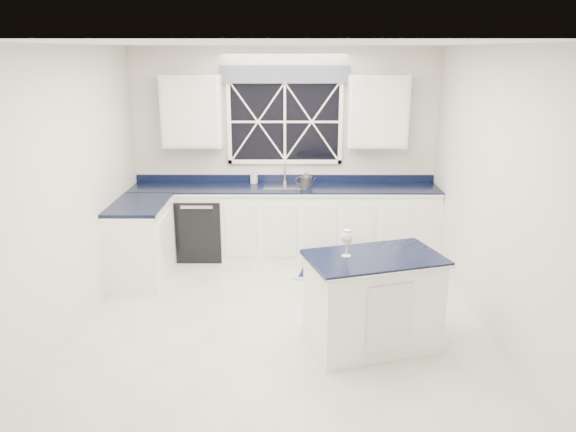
{
  "coord_description": "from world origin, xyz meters",
  "views": [
    {
      "loc": [
        0.07,
        -5.12,
        2.65
      ],
      "look_at": [
        0.05,
        0.4,
        1.01
      ],
      "focal_mm": 35.0,
      "sensor_mm": 36.0,
      "label": 1
    }
  ],
  "objects_px": {
    "faucet": "(285,172)",
    "island": "(373,301)",
    "wine_glass": "(347,238)",
    "soap_bottle": "(254,177)",
    "kettle": "(306,180)",
    "dishwasher": "(202,226)"
  },
  "relations": [
    {
      "from": "faucet",
      "to": "soap_bottle",
      "type": "height_order",
      "value": "faucet"
    },
    {
      "from": "island",
      "to": "wine_glass",
      "type": "xyz_separation_m",
      "value": [
        -0.26,
        -0.01,
        0.61
      ]
    },
    {
      "from": "faucet",
      "to": "island",
      "type": "distance_m",
      "value": 2.78
    },
    {
      "from": "wine_glass",
      "to": "faucet",
      "type": "bearing_deg",
      "value": 102.51
    },
    {
      "from": "dishwasher",
      "to": "soap_bottle",
      "type": "bearing_deg",
      "value": 17.66
    },
    {
      "from": "faucet",
      "to": "soap_bottle",
      "type": "bearing_deg",
      "value": 176.42
    },
    {
      "from": "island",
      "to": "soap_bottle",
      "type": "distance_m",
      "value": 2.94
    },
    {
      "from": "island",
      "to": "soap_bottle",
      "type": "xyz_separation_m",
      "value": [
        -1.24,
        2.6,
        0.59
      ]
    },
    {
      "from": "faucet",
      "to": "island",
      "type": "bearing_deg",
      "value": -72.15
    },
    {
      "from": "dishwasher",
      "to": "island",
      "type": "bearing_deg",
      "value": -50.95
    },
    {
      "from": "dishwasher",
      "to": "kettle",
      "type": "distance_m",
      "value": 1.51
    },
    {
      "from": "wine_glass",
      "to": "soap_bottle",
      "type": "xyz_separation_m",
      "value": [
        -0.98,
        2.6,
        -0.02
      ]
    },
    {
      "from": "island",
      "to": "kettle",
      "type": "xyz_separation_m",
      "value": [
        -0.55,
        2.4,
        0.58
      ]
    },
    {
      "from": "kettle",
      "to": "dishwasher",
      "type": "bearing_deg",
      "value": -169.26
    },
    {
      "from": "wine_glass",
      "to": "soap_bottle",
      "type": "height_order",
      "value": "wine_glass"
    },
    {
      "from": "faucet",
      "to": "kettle",
      "type": "xyz_separation_m",
      "value": [
        0.27,
        -0.17,
        -0.07
      ]
    },
    {
      "from": "faucet",
      "to": "soap_bottle",
      "type": "relative_size",
      "value": 1.68
    },
    {
      "from": "wine_glass",
      "to": "soap_bottle",
      "type": "bearing_deg",
      "value": 110.64
    },
    {
      "from": "dishwasher",
      "to": "faucet",
      "type": "bearing_deg",
      "value": 10.02
    },
    {
      "from": "faucet",
      "to": "kettle",
      "type": "height_order",
      "value": "faucet"
    },
    {
      "from": "dishwasher",
      "to": "soap_bottle",
      "type": "relative_size",
      "value": 4.55
    },
    {
      "from": "kettle",
      "to": "wine_glass",
      "type": "xyz_separation_m",
      "value": [
        0.3,
        -2.41,
        0.03
      ]
    }
  ]
}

